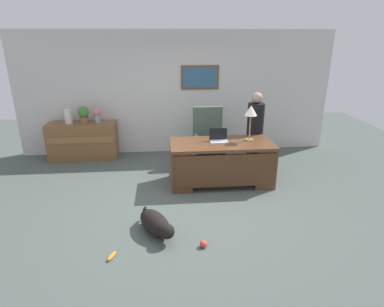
{
  "coord_description": "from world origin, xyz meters",
  "views": [
    {
      "loc": [
        -0.32,
        -4.67,
        2.6
      ],
      "look_at": [
        0.15,
        0.3,
        0.75
      ],
      "focal_mm": 30.27,
      "sensor_mm": 36.0,
      "label": 1
    }
  ],
  "objects_px": {
    "dog_toy_ball": "(203,244)",
    "dog_toy_bone": "(112,256)",
    "potted_plant": "(83,114)",
    "armchair": "(208,141)",
    "vase_empty": "(68,116)",
    "vase_with_flowers": "(97,114)",
    "dog_lying": "(156,224)",
    "desk_lamp": "(251,113)",
    "credenza": "(83,141)",
    "person_standing": "(255,132)",
    "desk": "(221,162)",
    "laptop": "(219,138)"
  },
  "relations": [
    {
      "from": "dog_toy_ball",
      "to": "dog_toy_bone",
      "type": "height_order",
      "value": "dog_toy_ball"
    },
    {
      "from": "dog_toy_bone",
      "to": "potted_plant",
      "type": "bearing_deg",
      "value": 105.69
    },
    {
      "from": "armchair",
      "to": "vase_empty",
      "type": "xyz_separation_m",
      "value": [
        -2.92,
        0.62,
        0.43
      ]
    },
    {
      "from": "vase_with_flowers",
      "to": "dog_toy_bone",
      "type": "height_order",
      "value": "vase_with_flowers"
    },
    {
      "from": "dog_lying",
      "to": "dog_toy_ball",
      "type": "relative_size",
      "value": 7.79
    },
    {
      "from": "desk_lamp",
      "to": "dog_toy_ball",
      "type": "bearing_deg",
      "value": -118.62
    },
    {
      "from": "dog_toy_ball",
      "to": "credenza",
      "type": "bearing_deg",
      "value": 122.92
    },
    {
      "from": "person_standing",
      "to": "desk_lamp",
      "type": "relative_size",
      "value": 2.45
    },
    {
      "from": "dog_toy_bone",
      "to": "desk",
      "type": "bearing_deg",
      "value": 49.07
    },
    {
      "from": "desk_lamp",
      "to": "vase_empty",
      "type": "bearing_deg",
      "value": 157.56
    },
    {
      "from": "dog_lying",
      "to": "desk_lamp",
      "type": "distance_m",
      "value": 2.59
    },
    {
      "from": "desk",
      "to": "potted_plant",
      "type": "xyz_separation_m",
      "value": [
        -2.71,
        1.56,
        0.57
      ]
    },
    {
      "from": "laptop",
      "to": "potted_plant",
      "type": "distance_m",
      "value": 3.04
    },
    {
      "from": "armchair",
      "to": "dog_toy_bone",
      "type": "xyz_separation_m",
      "value": [
        -1.61,
        -2.92,
        -0.5
      ]
    },
    {
      "from": "dog_lying",
      "to": "dog_toy_bone",
      "type": "distance_m",
      "value": 0.73
    },
    {
      "from": "vase_with_flowers",
      "to": "armchair",
      "type": "bearing_deg",
      "value": -14.98
    },
    {
      "from": "potted_plant",
      "to": "desk",
      "type": "bearing_deg",
      "value": -29.97
    },
    {
      "from": "laptop",
      "to": "dog_toy_ball",
      "type": "relative_size",
      "value": 3.38
    },
    {
      "from": "desk",
      "to": "credenza",
      "type": "distance_m",
      "value": 3.19
    },
    {
      "from": "credenza",
      "to": "vase_with_flowers",
      "type": "distance_m",
      "value": 0.69
    },
    {
      "from": "desk_lamp",
      "to": "potted_plant",
      "type": "xyz_separation_m",
      "value": [
        -3.22,
        1.46,
        -0.3
      ]
    },
    {
      "from": "desk",
      "to": "vase_empty",
      "type": "relative_size",
      "value": 5.97
    },
    {
      "from": "laptop",
      "to": "desk_lamp",
      "type": "height_order",
      "value": "desk_lamp"
    },
    {
      "from": "armchair",
      "to": "potted_plant",
      "type": "relative_size",
      "value": 3.36
    },
    {
      "from": "desk",
      "to": "laptop",
      "type": "height_order",
      "value": "laptop"
    },
    {
      "from": "laptop",
      "to": "dog_toy_ball",
      "type": "distance_m",
      "value": 2.19
    },
    {
      "from": "armchair",
      "to": "desk",
      "type": "bearing_deg",
      "value": -83.37
    },
    {
      "from": "vase_with_flowers",
      "to": "person_standing",
      "type": "bearing_deg",
      "value": -17.12
    },
    {
      "from": "dog_lying",
      "to": "laptop",
      "type": "relative_size",
      "value": 2.31
    },
    {
      "from": "credenza",
      "to": "dog_toy_bone",
      "type": "distance_m",
      "value": 3.72
    },
    {
      "from": "desk_lamp",
      "to": "vase_empty",
      "type": "height_order",
      "value": "desk_lamp"
    },
    {
      "from": "credenza",
      "to": "vase_with_flowers",
      "type": "bearing_deg",
      "value": 0.22
    },
    {
      "from": "dog_toy_ball",
      "to": "dog_toy_bone",
      "type": "distance_m",
      "value": 1.16
    },
    {
      "from": "person_standing",
      "to": "armchair",
      "type": "bearing_deg",
      "value": 157.38
    },
    {
      "from": "armchair",
      "to": "vase_empty",
      "type": "height_order",
      "value": "armchair"
    },
    {
      "from": "person_standing",
      "to": "dog_lying",
      "type": "bearing_deg",
      "value": -132.59
    },
    {
      "from": "vase_with_flowers",
      "to": "potted_plant",
      "type": "xyz_separation_m",
      "value": [
        -0.28,
        0.0,
        0.01
      ]
    },
    {
      "from": "armchair",
      "to": "vase_with_flowers",
      "type": "distance_m",
      "value": 2.45
    },
    {
      "from": "dog_lying",
      "to": "vase_with_flowers",
      "type": "bearing_deg",
      "value": 112.27
    },
    {
      "from": "credenza",
      "to": "vase_with_flowers",
      "type": "relative_size",
      "value": 4.44
    },
    {
      "from": "credenza",
      "to": "person_standing",
      "type": "relative_size",
      "value": 0.93
    },
    {
      "from": "laptop",
      "to": "vase_with_flowers",
      "type": "xyz_separation_m",
      "value": [
        -2.38,
        1.46,
        0.15
      ]
    },
    {
      "from": "person_standing",
      "to": "dog_lying",
      "type": "distance_m",
      "value": 2.92
    },
    {
      "from": "person_standing",
      "to": "vase_with_flowers",
      "type": "xyz_separation_m",
      "value": [
        -3.18,
        0.98,
        0.19
      ]
    },
    {
      "from": "vase_empty",
      "to": "dog_toy_ball",
      "type": "distance_m",
      "value": 4.33
    },
    {
      "from": "armchair",
      "to": "desk_lamp",
      "type": "bearing_deg",
      "value": -53.52
    },
    {
      "from": "vase_empty",
      "to": "dog_toy_ball",
      "type": "relative_size",
      "value": 3.25
    },
    {
      "from": "vase_with_flowers",
      "to": "desk_lamp",
      "type": "bearing_deg",
      "value": -26.45
    },
    {
      "from": "armchair",
      "to": "person_standing",
      "type": "relative_size",
      "value": 0.77
    },
    {
      "from": "desk_lamp",
      "to": "dog_lying",
      "type": "bearing_deg",
      "value": -136.31
    }
  ]
}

